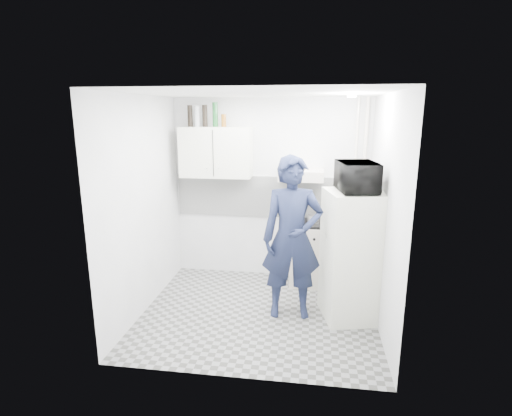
# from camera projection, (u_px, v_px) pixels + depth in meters

# --- Properties ---
(floor) EXTENTS (2.80, 2.80, 0.00)m
(floor) POSITION_uv_depth(u_px,v_px,m) (258.00, 313.00, 4.90)
(floor) COLOR gray
(floor) RESTS_ON ground
(ceiling) EXTENTS (2.80, 2.80, 0.00)m
(ceiling) POSITION_uv_depth(u_px,v_px,m) (259.00, 93.00, 4.29)
(ceiling) COLOR white
(ceiling) RESTS_ON wall_back
(wall_back) EXTENTS (2.80, 0.00, 2.80)m
(wall_back) POSITION_uv_depth(u_px,v_px,m) (270.00, 190.00, 5.80)
(wall_back) COLOR white
(wall_back) RESTS_ON floor
(wall_left) EXTENTS (0.00, 2.60, 2.60)m
(wall_left) POSITION_uv_depth(u_px,v_px,m) (143.00, 206.00, 4.79)
(wall_left) COLOR white
(wall_left) RESTS_ON floor
(wall_right) EXTENTS (0.00, 2.60, 2.60)m
(wall_right) POSITION_uv_depth(u_px,v_px,m) (384.00, 214.00, 4.41)
(wall_right) COLOR white
(wall_right) RESTS_ON floor
(person) EXTENTS (0.76, 0.55, 1.93)m
(person) POSITION_uv_depth(u_px,v_px,m) (292.00, 238.00, 4.66)
(person) COLOR #181F39
(person) RESTS_ON floor
(stove) EXTENTS (0.55, 0.55, 0.87)m
(stove) POSITION_uv_depth(u_px,v_px,m) (310.00, 254.00, 5.68)
(stove) COLOR beige
(stove) RESTS_ON floor
(fridge) EXTENTS (0.76, 0.76, 1.53)m
(fridge) POSITION_uv_depth(u_px,v_px,m) (353.00, 256.00, 4.66)
(fridge) COLOR white
(fridge) RESTS_ON floor
(stove_top) EXTENTS (0.52, 0.52, 0.03)m
(stove_top) POSITION_uv_depth(u_px,v_px,m) (311.00, 223.00, 5.57)
(stove_top) COLOR black
(stove_top) RESTS_ON stove
(saucepan) EXTENTS (0.18, 0.18, 0.10)m
(saucepan) POSITION_uv_depth(u_px,v_px,m) (314.00, 218.00, 5.56)
(saucepan) COLOR silver
(saucepan) RESTS_ON stove_top
(microwave) EXTENTS (0.65, 0.49, 0.33)m
(microwave) POSITION_uv_depth(u_px,v_px,m) (357.00, 177.00, 4.44)
(microwave) COLOR black
(microwave) RESTS_ON fridge
(bottle_a) EXTENTS (0.07, 0.07, 0.29)m
(bottle_a) POSITION_uv_depth(u_px,v_px,m) (190.00, 116.00, 5.54)
(bottle_a) COLOR black
(bottle_a) RESTS_ON upper_cabinet
(bottle_b) EXTENTS (0.07, 0.07, 0.28)m
(bottle_b) POSITION_uv_depth(u_px,v_px,m) (197.00, 116.00, 5.53)
(bottle_b) COLOR #B2B7BC
(bottle_b) RESTS_ON upper_cabinet
(bottle_c) EXTENTS (0.07, 0.07, 0.30)m
(bottle_c) POSITION_uv_depth(u_px,v_px,m) (205.00, 116.00, 5.51)
(bottle_c) COLOR black
(bottle_c) RESTS_ON upper_cabinet
(bottle_d) EXTENTS (0.07, 0.07, 0.33)m
(bottle_d) POSITION_uv_depth(u_px,v_px,m) (215.00, 115.00, 5.49)
(bottle_d) COLOR #144C1E
(bottle_d) RESTS_ON upper_cabinet
(canister_a) EXTENTS (0.07, 0.07, 0.17)m
(canister_a) POSITION_uv_depth(u_px,v_px,m) (224.00, 121.00, 5.49)
(canister_a) COLOR brown
(canister_a) RESTS_ON upper_cabinet
(upper_cabinet) EXTENTS (1.00, 0.35, 0.70)m
(upper_cabinet) POSITION_uv_depth(u_px,v_px,m) (216.00, 152.00, 5.61)
(upper_cabinet) COLOR white
(upper_cabinet) RESTS_ON wall_back
(range_hood) EXTENTS (0.60, 0.50, 0.14)m
(range_hood) POSITION_uv_depth(u_px,v_px,m) (301.00, 175.00, 5.44)
(range_hood) COLOR beige
(range_hood) RESTS_ON wall_back
(backsplash) EXTENTS (2.74, 0.03, 0.60)m
(backsplash) POSITION_uv_depth(u_px,v_px,m) (270.00, 197.00, 5.81)
(backsplash) COLOR white
(backsplash) RESTS_ON wall_back
(pipe_a) EXTENTS (0.05, 0.05, 2.60)m
(pipe_a) POSITION_uv_depth(u_px,v_px,m) (362.00, 193.00, 5.54)
(pipe_a) COLOR beige
(pipe_a) RESTS_ON floor
(pipe_b) EXTENTS (0.04, 0.04, 2.60)m
(pipe_b) POSITION_uv_depth(u_px,v_px,m) (354.00, 193.00, 5.56)
(pipe_b) COLOR beige
(pipe_b) RESTS_ON floor
(ceiling_spot_fixture) EXTENTS (0.10, 0.10, 0.02)m
(ceiling_spot_fixture) POSITION_uv_depth(u_px,v_px,m) (352.00, 96.00, 4.36)
(ceiling_spot_fixture) COLOR white
(ceiling_spot_fixture) RESTS_ON ceiling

